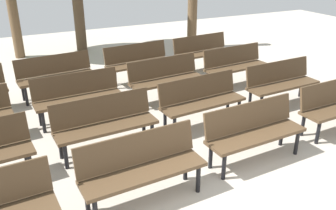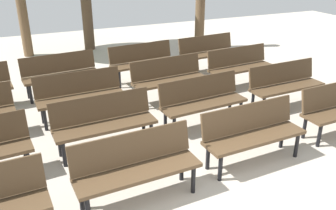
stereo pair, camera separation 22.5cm
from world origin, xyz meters
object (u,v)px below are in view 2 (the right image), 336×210
bench_r3_c2 (143,60)px  bench_r2_c3 (240,64)px  bench_r1_c1 (104,120)px  bench_r3_c3 (208,51)px  bench_r0_c2 (252,131)px  bench_r3_c1 (60,72)px  bench_r2_c1 (80,93)px  bench_r1_c2 (202,99)px  tree_0 (200,0)px  bench_r2_c2 (168,76)px  bench_r1_c3 (285,82)px  bench_r0_c1 (136,164)px

bench_r3_c2 → bench_r2_c3: bearing=-37.3°
bench_r1_c1 → bench_r3_c3: (3.53, 2.95, 0.00)m
bench_r0_c2 → bench_r3_c1: bearing=116.2°
bench_r2_c1 → bench_r2_c3: same height
bench_r1_c2 → bench_r3_c2: (-0.14, 2.69, 0.00)m
bench_r2_c1 → bench_r3_c2: bearing=38.2°
bench_r2_c1 → tree_0: (4.48, 3.68, 0.99)m
bench_r1_c2 → bench_r3_c1: (-2.08, 2.56, 0.00)m
bench_r2_c2 → tree_0: size_ratio=0.54×
bench_r1_c3 → bench_r2_c1: bearing=162.1°
bench_r2_c2 → bench_r2_c3: (1.85, 0.12, 0.00)m
bench_r2_c3 → bench_r3_c1: 4.02m
bench_r1_c2 → tree_0: bearing=57.8°
bench_r1_c2 → bench_r1_c3: 1.93m
tree_0 → bench_r0_c1: bearing=-124.2°
bench_r0_c2 → bench_r1_c1: (-1.91, 1.23, 0.00)m
bench_r1_c1 → bench_r2_c3: bearing=21.3°
bench_r2_c2 → bench_r2_c3: bearing=-0.7°
bench_r1_c3 → bench_r3_c2: 3.33m
bench_r3_c1 → bench_r3_c3: (3.79, 0.25, 0.00)m
bench_r3_c1 → tree_0: (4.63, 2.28, 0.99)m
bench_r1_c2 → bench_r2_c2: (-0.06, 1.35, 0.00)m
bench_r1_c2 → bench_r2_c1: size_ratio=1.01×
bench_r0_c1 → bench_r1_c3: (3.70, 1.61, 0.00)m
bench_r3_c1 → tree_0: bearing=21.0°
bench_r2_c3 → bench_r3_c1: bearing=159.8°
bench_r2_c2 → bench_r0_c1: bearing=-125.1°
bench_r3_c2 → bench_r0_c1: bearing=-116.1°
bench_r3_c2 → bench_r2_c2: bearing=-91.4°
bench_r0_c1 → bench_r1_c1: same height
bench_r1_c2 → bench_r2_c3: same height
bench_r2_c2 → bench_r3_c2: size_ratio=1.00×
bench_r0_c1 → bench_r3_c3: bearing=48.3°
bench_r0_c1 → bench_r2_c1: bearing=90.5°
bench_r2_c1 → bench_r3_c3: (3.64, 1.65, 0.00)m
bench_r1_c3 → bench_r2_c3: 1.39m
bench_r0_c1 → bench_r2_c1: same height
bench_r3_c1 → bench_r2_c2: bearing=-36.2°
bench_r3_c2 → bench_r3_c3: (1.85, 0.12, 0.00)m
bench_r3_c2 → tree_0: tree_0 is taller
bench_r1_c2 → bench_r3_c3: bearing=54.2°
bench_r0_c2 → bench_r2_c3: 3.31m
bench_r1_c2 → bench_r1_c3: same height
bench_r1_c3 → bench_r2_c1: same height
bench_r1_c1 → bench_r3_c1: same height
bench_r3_c2 → bench_r1_c2: bearing=-91.9°
bench_r0_c1 → bench_r0_c2: bearing=1.9°
bench_r1_c2 → bench_r1_c3: size_ratio=1.01×
bench_r1_c3 → bench_r3_c1: bearing=145.9°
bench_r2_c1 → tree_0: bearing=37.1°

